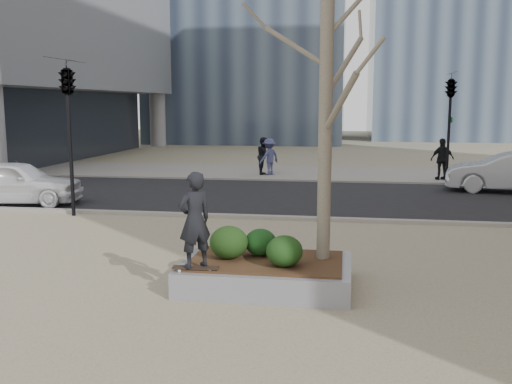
% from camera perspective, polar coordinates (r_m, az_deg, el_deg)
% --- Properties ---
extents(ground, '(120.00, 120.00, 0.00)m').
position_cam_1_polar(ground, '(10.58, -4.44, -9.10)').
color(ground, gray).
rests_on(ground, ground).
extents(street, '(60.00, 8.00, 0.02)m').
position_cam_1_polar(street, '(20.19, 2.17, -0.42)').
color(street, black).
rests_on(street, ground).
extents(far_sidewalk, '(60.00, 6.00, 0.02)m').
position_cam_1_polar(far_sidewalk, '(27.09, 3.95, 1.93)').
color(far_sidewalk, gray).
rests_on(far_sidewalk, ground).
extents(planter, '(3.00, 2.00, 0.45)m').
position_cam_1_polar(planter, '(10.34, 1.00, -8.21)').
color(planter, gray).
rests_on(planter, ground).
extents(planter_mulch, '(2.70, 1.70, 0.04)m').
position_cam_1_polar(planter_mulch, '(10.27, 1.01, -6.90)').
color(planter_mulch, '#382314').
rests_on(planter_mulch, planter).
extents(sycamore_tree, '(2.80, 2.80, 6.60)m').
position_cam_1_polar(sycamore_tree, '(10.11, 7.05, 11.81)').
color(sycamore_tree, gray).
rests_on(sycamore_tree, planter_mulch).
extents(shrub_left, '(0.70, 0.70, 0.59)m').
position_cam_1_polar(shrub_left, '(10.30, -2.74, -5.05)').
color(shrub_left, black).
rests_on(shrub_left, planter_mulch).
extents(shrub_middle, '(0.58, 0.58, 0.49)m').
position_cam_1_polar(shrub_middle, '(10.50, 0.46, -5.04)').
color(shrub_middle, '#123914').
rests_on(shrub_middle, planter_mulch).
extents(shrub_right, '(0.63, 0.63, 0.54)m').
position_cam_1_polar(shrub_right, '(9.81, 2.86, -5.92)').
color(shrub_right, '#144014').
rests_on(shrub_right, planter_mulch).
extents(skateboard, '(0.80, 0.27, 0.08)m').
position_cam_1_polar(skateboard, '(9.77, -6.08, -7.67)').
color(skateboard, black).
rests_on(skateboard, planter).
extents(skateboarder, '(0.70, 0.69, 1.62)m').
position_cam_1_polar(skateboarder, '(9.56, -6.16, -2.79)').
color(skateboarder, black).
rests_on(skateboarder, skateboard).
extents(police_car, '(4.44, 2.32, 1.44)m').
position_cam_1_polar(police_car, '(20.00, -22.98, 0.91)').
color(police_car, white).
rests_on(police_car, street).
extents(car_silver, '(4.75, 2.30, 1.50)m').
position_cam_1_polar(car_silver, '(22.91, 24.13, 1.83)').
color(car_silver, '#A2A4AA').
rests_on(car_silver, street).
extents(pedestrian_a, '(0.77, 0.92, 1.71)m').
position_cam_1_polar(pedestrian_a, '(26.32, 0.82, 3.65)').
color(pedestrian_a, black).
rests_on(pedestrian_a, far_sidewalk).
extents(pedestrian_b, '(1.16, 1.22, 1.66)m').
position_cam_1_polar(pedestrian_b, '(26.10, 1.32, 3.55)').
color(pedestrian_b, '#3F4472').
rests_on(pedestrian_b, far_sidewalk).
extents(pedestrian_c, '(1.12, 0.73, 1.77)m').
position_cam_1_polar(pedestrian_c, '(25.64, 18.13, 3.14)').
color(pedestrian_c, black).
rests_on(pedestrian_c, far_sidewalk).
extents(traffic_light_near, '(0.60, 2.48, 4.50)m').
position_cam_1_polar(traffic_light_near, '(17.31, -18.10, 5.07)').
color(traffic_light_near, black).
rests_on(traffic_light_near, ground).
extents(traffic_light_far, '(0.60, 2.48, 4.50)m').
position_cam_1_polar(traffic_light_far, '(24.75, 18.74, 6.04)').
color(traffic_light_far, black).
rests_on(traffic_light_far, ground).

